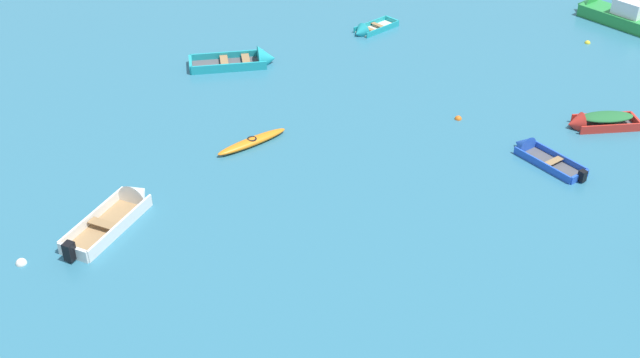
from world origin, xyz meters
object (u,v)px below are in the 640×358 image
(kayak_orange_outer_left, at_px, (252,141))
(mooring_buoy_far_field, at_px, (21,263))
(rowboat_red_cluster_outer, at_px, (595,121))
(rowboat_white_back_row_left, at_px, (123,209))
(rowboat_turquoise_near_right, at_px, (367,31))
(rowboat_blue_foreground_center, at_px, (534,152))
(motor_launch_green_distant_center, at_px, (614,13))
(rowboat_turquoise_center, at_px, (251,61))
(mooring_buoy_central, at_px, (458,119))
(mooring_buoy_midfield, at_px, (587,43))

(kayak_orange_outer_left, xyz_separation_m, mooring_buoy_far_field, (-9.62, -6.15, -0.17))
(rowboat_red_cluster_outer, xyz_separation_m, kayak_orange_outer_left, (-15.85, 2.40, -0.14))
(kayak_orange_outer_left, bearing_deg, rowboat_white_back_row_left, -146.00)
(rowboat_turquoise_near_right, relative_size, mooring_buoy_far_field, 8.00)
(rowboat_blue_foreground_center, distance_m, mooring_buoy_far_field, 21.65)
(motor_launch_green_distant_center, bearing_deg, rowboat_turquoise_center, -178.78)
(kayak_orange_outer_left, bearing_deg, motor_launch_green_distant_center, 20.34)
(rowboat_red_cluster_outer, height_order, kayak_orange_outer_left, rowboat_red_cluster_outer)
(rowboat_turquoise_near_right, distance_m, mooring_buoy_far_field, 25.00)
(mooring_buoy_far_field, bearing_deg, mooring_buoy_central, 17.18)
(rowboat_red_cluster_outer, distance_m, rowboat_turquoise_center, 17.95)
(motor_launch_green_distant_center, relative_size, rowboat_white_back_row_left, 1.26)
(rowboat_red_cluster_outer, distance_m, rowboat_blue_foreground_center, 4.23)
(motor_launch_green_distant_center, height_order, rowboat_turquoise_near_right, motor_launch_green_distant_center)
(mooring_buoy_far_field, bearing_deg, rowboat_white_back_row_left, 30.35)
(rowboat_turquoise_center, relative_size, motor_launch_green_distant_center, 0.86)
(rowboat_blue_foreground_center, relative_size, mooring_buoy_central, 11.04)
(rowboat_red_cluster_outer, distance_m, mooring_buoy_far_field, 25.74)
(rowboat_turquoise_center, bearing_deg, rowboat_blue_foreground_center, -49.58)
(rowboat_turquoise_center, height_order, mooring_buoy_central, rowboat_turquoise_center)
(rowboat_red_cluster_outer, height_order, mooring_buoy_central, rowboat_red_cluster_outer)
(rowboat_turquoise_center, xyz_separation_m, mooring_buoy_far_field, (-11.06, -14.47, -0.22))
(rowboat_blue_foreground_center, relative_size, rowboat_white_back_row_left, 0.86)
(rowboat_turquoise_center, relative_size, mooring_buoy_central, 13.85)
(mooring_buoy_far_field, bearing_deg, rowboat_blue_foreground_center, 5.72)
(rowboat_red_cluster_outer, bearing_deg, mooring_buoy_central, 158.67)
(rowboat_blue_foreground_center, relative_size, mooring_buoy_far_field, 9.31)
(rowboat_blue_foreground_center, height_order, mooring_buoy_central, rowboat_blue_foreground_center)
(kayak_orange_outer_left, relative_size, motor_launch_green_distant_center, 0.64)
(rowboat_blue_foreground_center, height_order, rowboat_white_back_row_left, rowboat_white_back_row_left)
(rowboat_red_cluster_outer, xyz_separation_m, mooring_buoy_midfield, (4.72, 8.71, -0.31))
(motor_launch_green_distant_center, height_order, mooring_buoy_midfield, motor_launch_green_distant_center)
(rowboat_turquoise_center, bearing_deg, motor_launch_green_distant_center, 1.22)
(rowboat_blue_foreground_center, relative_size, mooring_buoy_midfield, 11.49)
(mooring_buoy_central, bearing_deg, mooring_buoy_far_field, -162.82)
(motor_launch_green_distant_center, bearing_deg, mooring_buoy_midfield, -141.68)
(mooring_buoy_far_field, xyz_separation_m, mooring_buoy_midfield, (30.19, 12.46, 0.00))
(rowboat_blue_foreground_center, xyz_separation_m, mooring_buoy_central, (-1.97, 3.90, -0.16))
(mooring_buoy_far_field, bearing_deg, kayak_orange_outer_left, 32.62)
(rowboat_turquoise_center, bearing_deg, mooring_buoy_midfield, -5.98)
(rowboat_white_back_row_left, xyz_separation_m, rowboat_turquoise_near_right, (14.63, 14.78, -0.08))
(rowboat_white_back_row_left, relative_size, rowboat_turquoise_near_right, 1.35)
(rowboat_white_back_row_left, bearing_deg, rowboat_red_cluster_outer, 4.12)
(rowboat_turquoise_center, bearing_deg, rowboat_white_back_row_left, -120.81)
(rowboat_turquoise_center, distance_m, mooring_buoy_midfield, 19.23)
(motor_launch_green_distant_center, distance_m, mooring_buoy_far_field, 36.52)
(rowboat_blue_foreground_center, xyz_separation_m, rowboat_turquoise_near_right, (-3.18, 14.81, -0.01))
(kayak_orange_outer_left, height_order, mooring_buoy_far_field, kayak_orange_outer_left)
(rowboat_blue_foreground_center, distance_m, rowboat_turquoise_near_right, 15.15)
(rowboat_blue_foreground_center, bearing_deg, kayak_orange_outer_left, 161.48)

